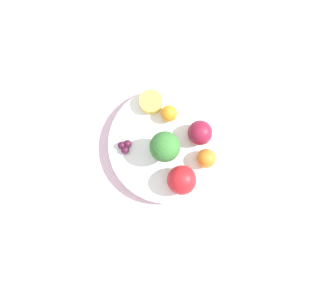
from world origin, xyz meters
The scene contains 10 objects.
ground_plane centered at (0.00, 0.00, 0.00)m, with size 6.00×6.00×0.00m, color gray.
table_surface centered at (0.00, 0.00, 0.01)m, with size 1.20×1.20×0.02m.
bowl centered at (0.00, 0.00, 0.03)m, with size 0.25×0.25×0.03m.
broccoli centered at (0.00, 0.02, 0.09)m, with size 0.06×0.06×0.08m.
apple_red centered at (-0.05, 0.06, 0.08)m, with size 0.06×0.06×0.06m.
apple_green centered at (-0.05, -0.04, 0.07)m, with size 0.05×0.05×0.05m.
orange_front centered at (0.02, -0.06, 0.06)m, with size 0.03×0.03×0.03m.
orange_back centered at (-0.08, 0.01, 0.07)m, with size 0.04×0.04×0.04m.
grape_cluster centered at (0.08, 0.04, 0.05)m, with size 0.03×0.03×0.02m.
small_cup centered at (0.06, -0.07, 0.06)m, with size 0.05×0.05×0.02m.
Camera 1 is at (-0.04, 0.12, 0.71)m, focal length 35.00 mm.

